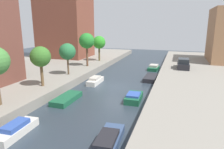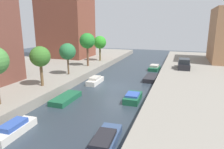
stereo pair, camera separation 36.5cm
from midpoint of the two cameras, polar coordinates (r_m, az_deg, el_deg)
The scene contains 14 objects.
ground_plane at distance 26.39m, azimuth 0.37°, elevation -3.56°, with size 84.00×84.00×0.00m, color #28333D.
quay_left at distance 33.81m, azimuth -24.63°, elevation -0.08°, with size 20.00×64.00×1.00m, color gray.
street_tree_2 at distance 24.22m, azimuth -19.76°, elevation 4.62°, with size 2.29×2.29×4.54m.
street_tree_3 at distance 29.03m, azimuth -12.71°, elevation 6.22°, with size 2.29×2.29×4.39m.
street_tree_4 at distance 34.52m, azimuth -7.38°, elevation 9.22°, with size 2.56×2.56×5.53m.
street_tree_5 at distance 39.65m, azimuth -3.89°, elevation 8.90°, with size 2.44×2.44×4.78m.
parked_car at distance 34.76m, azimuth 18.98°, elevation 2.76°, with size 1.89×4.27×1.61m.
moored_boat_left_1 at distance 17.00m, azimuth -25.76°, elevation -13.72°, with size 1.37×3.71×0.96m.
moored_boat_left_2 at distance 22.22m, azimuth -13.01°, elevation -6.57°, with size 1.70×4.04×0.54m.
moored_boat_left_3 at distance 28.00m, azimuth -5.09°, elevation -1.72°, with size 1.28×3.50×0.96m.
moored_boat_right_1 at distance 14.18m, azimuth -1.93°, elevation -18.16°, with size 1.73×4.38×0.85m.
moored_boat_right_2 at distance 21.81m, azimuth 5.63°, elevation -6.37°, with size 1.59×3.16×0.85m.
moored_boat_right_3 at distance 30.22m, azimuth 10.42°, elevation -0.95°, with size 1.75×4.08×0.60m.
moored_boat_right_4 at distance 37.03m, azimuth 11.27°, elevation 1.87°, with size 1.84×3.34×0.95m.
Camera 1 is at (7.47, -24.06, 7.86)m, focal length 32.74 mm.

